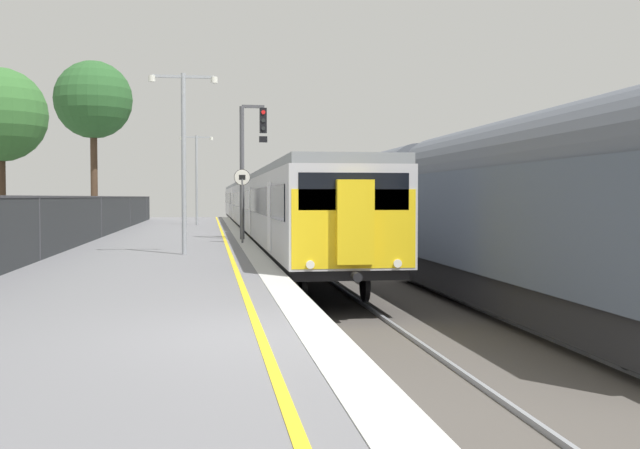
# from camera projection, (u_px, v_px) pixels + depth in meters

# --- Properties ---
(ground) EXTENTS (17.40, 110.00, 1.21)m
(ground) POSITION_uv_depth(u_px,v_px,m) (490.00, 375.00, 9.82)
(ground) COLOR slate
(commuter_train_at_platform) EXTENTS (2.83, 62.01, 3.81)m
(commuter_train_at_platform) POSITION_uv_depth(u_px,v_px,m) (259.00, 204.00, 46.51)
(commuter_train_at_platform) COLOR #B7B7BC
(commuter_train_at_platform) RESTS_ON ground
(freight_train_adjacent_track) EXTENTS (2.60, 30.64, 4.45)m
(freight_train_adjacent_track) POSITION_uv_depth(u_px,v_px,m) (428.00, 205.00, 24.68)
(freight_train_adjacent_track) COLOR #232326
(freight_train_adjacent_track) RESTS_ON ground
(signal_gantry) EXTENTS (1.10, 0.24, 5.37)m
(signal_gantry) POSITION_uv_depth(u_px,v_px,m) (248.00, 156.00, 30.19)
(signal_gantry) COLOR #47474C
(signal_gantry) RESTS_ON ground
(speed_limit_sign) EXTENTS (0.59, 0.08, 2.72)m
(speed_limit_sign) POSITION_uv_depth(u_px,v_px,m) (242.00, 196.00, 27.79)
(speed_limit_sign) COLOR #59595B
(speed_limit_sign) RESTS_ON ground
(platform_lamp_mid) EXTENTS (2.00, 0.20, 5.33)m
(platform_lamp_mid) POSITION_uv_depth(u_px,v_px,m) (184.00, 147.00, 22.25)
(platform_lamp_mid) COLOR #93999E
(platform_lamp_mid) RESTS_ON ground
(platform_lamp_far) EXTENTS (2.00, 0.20, 5.42)m
(platform_lamp_far) POSITION_uv_depth(u_px,v_px,m) (197.00, 172.00, 45.84)
(platform_lamp_far) COLOR #93999E
(platform_lamp_far) RESTS_ON ground
(background_tree_left) EXTENTS (3.06, 3.06, 5.91)m
(background_tree_left) POSITION_uv_depth(u_px,v_px,m) (0.00, 118.00, 24.74)
(background_tree_left) COLOR #473323
(background_tree_left) RESTS_ON ground
(background_tree_centre) EXTENTS (4.14, 4.14, 8.99)m
(background_tree_centre) POSITION_uv_depth(u_px,v_px,m) (93.00, 102.00, 40.51)
(background_tree_centre) COLOR #473323
(background_tree_centre) RESTS_ON ground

